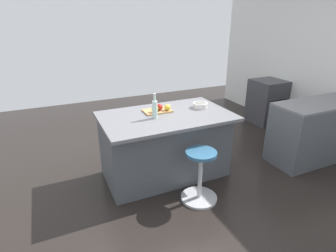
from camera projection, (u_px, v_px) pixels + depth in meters
The scene contains 11 objects.
ground_plane at pixel (164, 176), 3.82m from camera, with size 8.09×8.09×0.00m, color black.
sink_cabinet at pixel (336, 126), 4.30m from camera, with size 2.32×0.60×1.19m.
oven_range at pixel (267, 102), 5.58m from camera, with size 0.60×0.61×0.88m.
kitchen_island at pixel (165, 145), 3.70m from camera, with size 1.67×1.03×0.90m.
stool_by_window at pixel (200, 177), 3.22m from camera, with size 0.44×0.44×0.65m.
cutting_board at pixel (157, 111), 3.61m from camera, with size 0.36×0.24×0.02m, color tan.
apple_yellow at pixel (167, 107), 3.58m from camera, with size 0.08×0.08×0.08m, color gold.
apple_red at pixel (159, 107), 3.58m from camera, with size 0.09×0.09×0.09m, color red.
apple_green at pixel (155, 109), 3.51m from camera, with size 0.09×0.09×0.09m, color #609E2D.
water_bottle at pixel (155, 109), 3.33m from camera, with size 0.06×0.06×0.31m.
fruit_bowl at pixel (200, 105), 3.74m from camera, with size 0.20×0.20×0.07m.
Camera 1 is at (1.31, 3.00, 2.09)m, focal length 29.16 mm.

